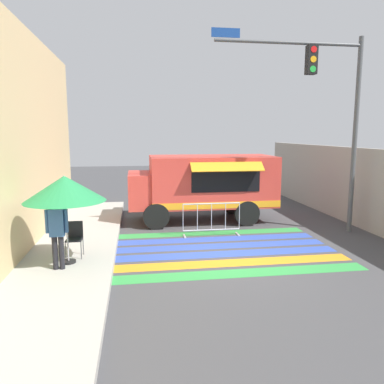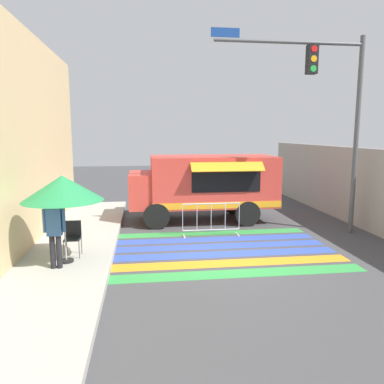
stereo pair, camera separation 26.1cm
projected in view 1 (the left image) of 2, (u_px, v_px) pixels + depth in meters
name	position (u px, v px, depth m)	size (l,w,h in m)	color
ground_plane	(230.00, 256.00, 10.57)	(60.00, 60.00, 0.00)	#424244
sidewalk_left	(29.00, 262.00, 9.76)	(4.40, 16.00, 0.18)	#A8A59E
building_left_facade	(8.00, 142.00, 9.23)	(0.25, 16.00, 6.41)	#DBBC84
concrete_wall_right	(354.00, 186.00, 14.10)	(0.20, 16.00, 2.90)	#A39E93
crosswalk_painted	(226.00, 250.00, 11.10)	(6.40, 4.36, 0.01)	green
food_truck	(201.00, 183.00, 14.57)	(5.61, 2.80, 2.55)	#D13D33
traffic_signal_pole	(330.00, 99.00, 12.31)	(5.07, 0.29, 6.62)	#515456
patio_umbrella	(65.00, 189.00, 9.18)	(1.99, 1.99, 2.22)	black
folding_chair	(75.00, 236.00, 9.90)	(0.41, 0.41, 0.93)	#4C4C51
vendor_person	(57.00, 229.00, 8.89)	(0.53, 0.23, 1.74)	black
barricade_front	(211.00, 220.00, 12.55)	(1.95, 0.44, 1.12)	#B7BABF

